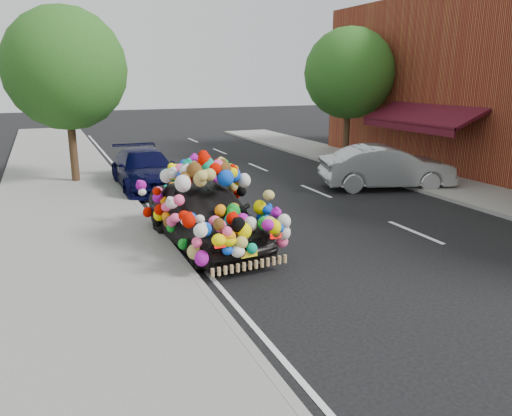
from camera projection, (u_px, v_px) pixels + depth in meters
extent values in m
plane|color=black|center=(286.00, 251.00, 11.13)|extent=(100.00, 100.00, 0.00)
cube|color=gray|center=(84.00, 279.00, 9.49)|extent=(4.00, 60.00, 0.12)
cube|color=gray|center=(183.00, 264.00, 10.22)|extent=(0.15, 60.00, 0.13)
cube|color=gray|center=(464.00, 190.00, 16.88)|extent=(3.00, 40.00, 0.12)
cube|color=#450D18|center=(421.00, 115.00, 19.15)|extent=(1.62, 5.20, 0.75)
cube|color=#450D18|center=(404.00, 126.00, 18.97)|extent=(0.06, 5.20, 0.35)
cylinder|color=#332114|center=(73.00, 146.00, 17.79)|extent=(0.28, 0.28, 2.73)
sphere|color=#175719|center=(66.00, 69.00, 17.10)|extent=(4.20, 4.20, 4.20)
cylinder|color=#332114|center=(346.00, 132.00, 22.71)|extent=(0.28, 0.28, 2.64)
sphere|color=#175719|center=(349.00, 73.00, 22.04)|extent=(4.00, 4.00, 4.00)
imported|color=black|center=(205.00, 214.00, 11.39)|extent=(2.10, 4.46, 1.48)
cube|color=red|center=(220.00, 244.00, 9.24)|extent=(0.22, 0.08, 0.14)
cube|color=red|center=(276.00, 235.00, 9.78)|extent=(0.22, 0.08, 0.14)
cube|color=yellow|center=(249.00, 254.00, 9.58)|extent=(0.34, 0.07, 0.12)
imported|color=black|center=(145.00, 169.00, 17.21)|extent=(1.91, 4.64, 1.34)
imported|color=#9FA1A5|center=(387.00, 167.00, 17.18)|extent=(4.79, 2.87, 1.49)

